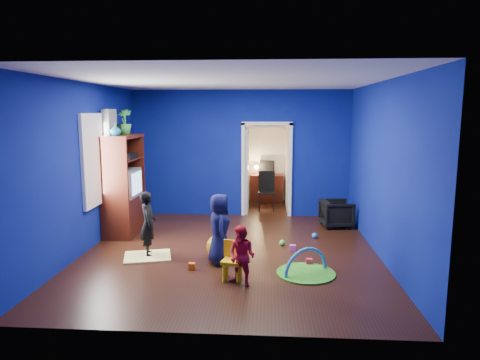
# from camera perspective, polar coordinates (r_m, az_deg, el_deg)

# --- Properties ---
(floor) EXTENTS (5.00, 5.50, 0.01)m
(floor) POSITION_cam_1_polar(r_m,az_deg,el_deg) (7.48, -1.30, -9.63)
(floor) COLOR black
(floor) RESTS_ON ground
(ceiling) EXTENTS (5.00, 5.50, 0.01)m
(ceiling) POSITION_cam_1_polar(r_m,az_deg,el_deg) (7.11, -1.39, 13.12)
(ceiling) COLOR white
(ceiling) RESTS_ON wall_back
(wall_back) EXTENTS (5.00, 0.02, 2.90)m
(wall_back) POSITION_cam_1_polar(r_m,az_deg,el_deg) (9.87, 0.10, 3.54)
(wall_back) COLOR navy
(wall_back) RESTS_ON floor
(wall_front) EXTENTS (5.00, 0.02, 2.90)m
(wall_front) POSITION_cam_1_polar(r_m,az_deg,el_deg) (4.46, -4.54, -3.19)
(wall_front) COLOR navy
(wall_front) RESTS_ON floor
(wall_left) EXTENTS (0.02, 5.50, 2.90)m
(wall_left) POSITION_cam_1_polar(r_m,az_deg,el_deg) (7.78, -20.01, 1.53)
(wall_left) COLOR navy
(wall_left) RESTS_ON floor
(wall_right) EXTENTS (0.02, 5.50, 2.90)m
(wall_right) POSITION_cam_1_polar(r_m,az_deg,el_deg) (7.36, 18.43, 1.21)
(wall_right) COLOR navy
(wall_right) RESTS_ON floor
(alcove) EXTENTS (1.00, 1.75, 2.50)m
(alcove) POSITION_cam_1_polar(r_m,az_deg,el_deg) (10.74, 3.60, 2.90)
(alcove) COLOR silver
(alcove) RESTS_ON floor
(armchair) EXTENTS (0.71, 0.69, 0.57)m
(armchair) POSITION_cam_1_polar(r_m,az_deg,el_deg) (9.25, 12.75, -4.38)
(armchair) COLOR black
(armchair) RESTS_ON floor
(child_black) EXTENTS (0.38, 0.47, 1.10)m
(child_black) POSITION_cam_1_polar(r_m,az_deg,el_deg) (7.34, -12.14, -5.73)
(child_black) COLOR black
(child_black) RESTS_ON floor
(child_navy) EXTENTS (0.48, 0.62, 1.13)m
(child_navy) POSITION_cam_1_polar(r_m,az_deg,el_deg) (6.82, -2.76, -6.54)
(child_navy) COLOR #0E1033
(child_navy) RESTS_ON floor
(toddler_red) EXTENTS (0.51, 0.47, 0.85)m
(toddler_red) POSITION_cam_1_polar(r_m,az_deg,el_deg) (6.01, 0.25, -10.10)
(toddler_red) COLOR #AE1219
(toddler_red) RESTS_ON floor
(vase) EXTENTS (0.26, 0.26, 0.22)m
(vase) POSITION_cam_1_polar(r_m,az_deg,el_deg) (8.32, -16.27, 6.43)
(vase) COLOR #0D5B6A
(vase) RESTS_ON tv_armoire
(potted_plant) EXTENTS (0.29, 0.29, 0.50)m
(potted_plant) POSITION_cam_1_polar(r_m,az_deg,el_deg) (8.81, -15.15, 7.52)
(potted_plant) COLOR green
(potted_plant) RESTS_ON tv_armoire
(tv_armoire) EXTENTS (0.58, 1.14, 1.96)m
(tv_armoire) POSITION_cam_1_polar(r_m,az_deg,el_deg) (8.72, -15.29, -0.62)
(tv_armoire) COLOR #401A0A
(tv_armoire) RESTS_ON floor
(crt_tv) EXTENTS (0.46, 0.70, 0.54)m
(crt_tv) POSITION_cam_1_polar(r_m,az_deg,el_deg) (8.70, -15.05, -0.37)
(crt_tv) COLOR silver
(crt_tv) RESTS_ON tv_armoire
(yellow_blanket) EXTENTS (0.88, 0.78, 0.03)m
(yellow_blanket) POSITION_cam_1_polar(r_m,az_deg,el_deg) (7.40, -12.22, -9.93)
(yellow_blanket) COLOR #F2E07A
(yellow_blanket) RESTS_ON floor
(hopper_ball) EXTENTS (0.39, 0.39, 0.39)m
(hopper_ball) POSITION_cam_1_polar(r_m,az_deg,el_deg) (7.17, -2.91, -8.84)
(hopper_ball) COLOR yellow
(hopper_ball) RESTS_ON floor
(kid_chair) EXTENTS (0.34, 0.34, 0.50)m
(kid_chair) POSITION_cam_1_polar(r_m,az_deg,el_deg) (6.26, -1.03, -10.97)
(kid_chair) COLOR yellow
(kid_chair) RESTS_ON floor
(play_mat) EXTENTS (0.88, 0.88, 0.02)m
(play_mat) POSITION_cam_1_polar(r_m,az_deg,el_deg) (6.61, 8.77, -12.17)
(play_mat) COLOR green
(play_mat) RESTS_ON floor
(toy_arch) EXTENTS (0.69, 0.47, 0.79)m
(toy_arch) POSITION_cam_1_polar(r_m,az_deg,el_deg) (6.61, 8.77, -12.11)
(toy_arch) COLOR #3F8CD8
(toy_arch) RESTS_ON floor
(window_left) EXTENTS (0.03, 0.95, 1.55)m
(window_left) POSITION_cam_1_polar(r_m,az_deg,el_deg) (8.09, -18.96, 2.56)
(window_left) COLOR white
(window_left) RESTS_ON wall_left
(curtain) EXTENTS (0.14, 0.42, 2.40)m
(curtain) POSITION_cam_1_polar(r_m,az_deg,el_deg) (8.59, -16.74, 0.99)
(curtain) COLOR slate
(curtain) RESTS_ON floor
(doorway) EXTENTS (1.16, 0.10, 2.10)m
(doorway) POSITION_cam_1_polar(r_m,az_deg,el_deg) (9.90, 3.56, 1.21)
(doorway) COLOR white
(doorway) RESTS_ON floor
(study_desk) EXTENTS (0.88, 0.44, 0.75)m
(study_desk) POSITION_cam_1_polar(r_m,az_deg,el_deg) (11.50, 3.57, -1.11)
(study_desk) COLOR #3D140A
(study_desk) RESTS_ON floor
(desk_monitor) EXTENTS (0.40, 0.05, 0.32)m
(desk_monitor) POSITION_cam_1_polar(r_m,az_deg,el_deg) (11.53, 3.61, 1.81)
(desk_monitor) COLOR black
(desk_monitor) RESTS_ON study_desk
(desk_lamp) EXTENTS (0.14, 0.14, 0.14)m
(desk_lamp) POSITION_cam_1_polar(r_m,az_deg,el_deg) (11.48, 2.20, 1.69)
(desk_lamp) COLOR #FFD88C
(desk_lamp) RESTS_ON study_desk
(folding_chair) EXTENTS (0.40, 0.40, 0.92)m
(folding_chair) POSITION_cam_1_polar(r_m,az_deg,el_deg) (10.54, 3.55, -1.57)
(folding_chair) COLOR black
(folding_chair) RESTS_ON floor
(book_shelf) EXTENTS (0.88, 0.24, 0.04)m
(book_shelf) POSITION_cam_1_polar(r_m,az_deg,el_deg) (11.43, 3.66, 7.13)
(book_shelf) COLOR white
(book_shelf) RESTS_ON study_desk
(toy_0) EXTENTS (0.10, 0.08, 0.10)m
(toy_0) POSITION_cam_1_polar(r_m,az_deg,el_deg) (6.98, 9.20, -10.71)
(toy_0) COLOR #F6293D
(toy_0) RESTS_ON floor
(toy_1) EXTENTS (0.11, 0.11, 0.11)m
(toy_1) POSITION_cam_1_polar(r_m,az_deg,el_deg) (8.39, 9.92, -7.29)
(toy_1) COLOR blue
(toy_1) RESTS_ON floor
(toy_2) EXTENTS (0.10, 0.08, 0.10)m
(toy_2) POSITION_cam_1_polar(r_m,az_deg,el_deg) (6.74, -6.42, -11.35)
(toy_2) COLOR #FF640D
(toy_2) RESTS_ON floor
(toy_3) EXTENTS (0.11, 0.11, 0.11)m
(toy_3) POSITION_cam_1_polar(r_m,az_deg,el_deg) (7.87, 5.66, -8.29)
(toy_3) COLOR green
(toy_3) RESTS_ON floor
(toy_4) EXTENTS (0.10, 0.08, 0.10)m
(toy_4) POSITION_cam_1_polar(r_m,az_deg,el_deg) (7.62, 7.03, -8.95)
(toy_4) COLOR #DD53B9
(toy_4) RESTS_ON floor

